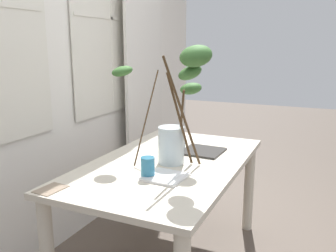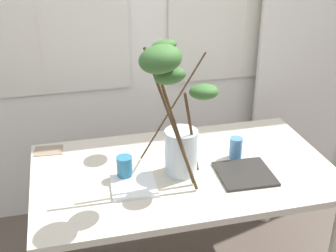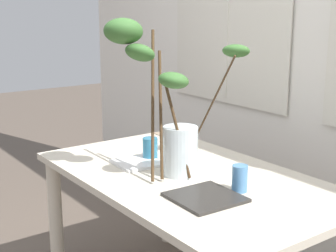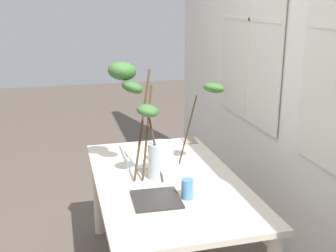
# 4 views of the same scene
# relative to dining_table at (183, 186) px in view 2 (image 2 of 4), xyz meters

# --- Properties ---
(curtain_sheer_side) EXTENTS (0.68, 0.03, 2.54)m
(curtain_sheer_side) POSITION_rel_dining_table_xyz_m (1.04, 0.72, 0.66)
(curtain_sheer_side) COLOR silver
(curtain_sheer_side) RESTS_ON ground
(dining_table) EXTENTS (1.50, 0.88, 0.72)m
(dining_table) POSITION_rel_dining_table_xyz_m (0.00, 0.00, 0.00)
(dining_table) COLOR beige
(dining_table) RESTS_ON ground
(vase_with_branches) EXTENTS (0.44, 0.74, 0.73)m
(vase_with_branches) POSITION_rel_dining_table_xyz_m (-0.06, -0.08, 0.44)
(vase_with_branches) COLOR silver
(vase_with_branches) RESTS_ON dining_table
(drinking_glass_blue_left) EXTENTS (0.08, 0.08, 0.11)m
(drinking_glass_blue_left) POSITION_rel_dining_table_xyz_m (-0.30, -0.01, 0.17)
(drinking_glass_blue_left) COLOR teal
(drinking_glass_blue_left) RESTS_ON dining_table
(drinking_glass_blue_right) EXTENTS (0.07, 0.07, 0.11)m
(drinking_glass_blue_right) POSITION_rel_dining_table_xyz_m (0.29, 0.04, 0.17)
(drinking_glass_blue_right) COLOR #4C84BC
(drinking_glass_blue_right) RESTS_ON dining_table
(plate_square_left) EXTENTS (0.22, 0.22, 0.01)m
(plate_square_left) POSITION_rel_dining_table_xyz_m (-0.27, -0.11, 0.12)
(plate_square_left) COLOR white
(plate_square_left) RESTS_ON dining_table
(plate_square_right) EXTENTS (0.27, 0.27, 0.01)m
(plate_square_right) POSITION_rel_dining_table_xyz_m (0.27, -0.13, 0.12)
(plate_square_right) COLOR #2D2B28
(plate_square_right) RESTS_ON dining_table
(napkin_folded) EXTENTS (0.16, 0.12, 0.00)m
(napkin_folded) POSITION_rel_dining_table_xyz_m (-0.66, 0.35, 0.11)
(napkin_folded) COLOR gray
(napkin_folded) RESTS_ON dining_table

